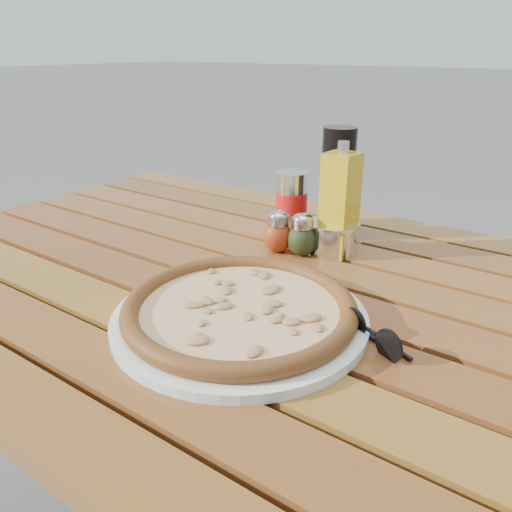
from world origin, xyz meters
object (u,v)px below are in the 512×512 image
Objects in this scene: plate at (240,318)px; pizza at (240,308)px; pepper_shaker at (278,232)px; olive_oil_cruet at (339,204)px; soda_can at (292,200)px; table at (249,315)px; sunglasses at (372,335)px; parmesan_tin at (333,237)px; dark_bottle at (337,184)px; oregano_shaker at (302,235)px.

plate is 0.93× the size of pizza.
olive_oil_cruet reaches higher than pepper_shaker.
pizza is (0.00, 0.00, 0.02)m from plate.
pepper_shaker is (-0.10, 0.25, 0.03)m from plate.
pizza is 0.42m from soda_can.
table is at bearing -73.79° from soda_can.
sunglasses is at bearing 16.32° from pizza.
table is 0.28m from sunglasses.
pizza is (0.08, -0.13, 0.10)m from table.
sunglasses is at bearing -53.91° from parmesan_tin.
sunglasses is (0.19, -0.26, -0.01)m from parmesan_tin.
sunglasses is at bearing -54.93° from olive_oil_cruet.
pizza reaches higher than table.
plate is at bearing 180.00° from pizza.
pepper_shaker is 0.37× the size of dark_bottle.
pizza is at bearing -58.98° from table.
parmesan_tin is 1.01× the size of sunglasses.
dark_bottle reaches higher than plate.
parmesan_tin is (0.04, 0.05, -0.01)m from oregano_shaker.
table is 0.18m from plate.
soda_can is at bearing 128.64° from oregano_shaker.
parmesan_tin reaches higher than pizza.
oregano_shaker is at bearing 13.93° from pepper_shaker.
parmesan_tin is at bearing 69.85° from table.
pepper_shaker is 0.75× the size of parmesan_tin.
plate is 4.39× the size of pepper_shaker.
oregano_shaker is 0.09m from olive_oil_cruet.
soda_can reaches higher than oregano_shaker.
pepper_shaker is 0.11m from parmesan_tin.
plate is 0.02m from pizza.
pizza is 3.22× the size of soda_can.
table is at bearing 121.02° from pizza.
sunglasses is at bearing -42.74° from oregano_shaker.
dark_bottle reaches higher than pizza.
parmesan_tin reaches higher than plate.
olive_oil_cruet is at bearing 29.00° from pepper_shaker.
table is 3.89× the size of plate.
oregano_shaker is 0.75× the size of sunglasses.
oregano_shaker is at bearing -51.36° from soda_can.
parmesan_tin is at bearing -64.45° from dark_bottle.
oregano_shaker is 0.32m from sunglasses.
table is 0.32m from dark_bottle.
dark_bottle is (-0.05, 0.39, 0.10)m from plate.
dark_bottle is at bearing 147.42° from sunglasses.
olive_oil_cruet reaches higher than soda_can.
plate is 1.71× the size of olive_oil_cruet.
pizza is 4.71× the size of oregano_shaker.
dark_bottle reaches higher than soda_can.
oregano_shaker reaches higher than pizza.
dark_bottle is at bearing 83.83° from table.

